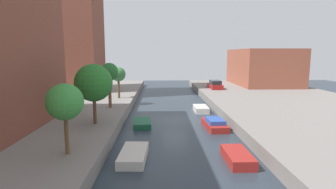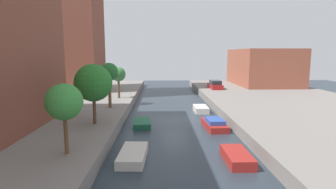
% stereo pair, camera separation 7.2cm
% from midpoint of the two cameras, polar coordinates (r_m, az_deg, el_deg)
% --- Properties ---
extents(ground_plane, '(84.00, 84.00, 0.00)m').
position_cam_midpoint_polar(ground_plane, '(27.93, 1.26, -5.50)').
color(ground_plane, '#28333D').
extents(quay_left, '(20.00, 64.00, 1.00)m').
position_cam_midpoint_polar(quay_left, '(30.91, -27.82, -4.17)').
color(quay_left, gray).
rests_on(quay_left, ground_plane).
extents(quay_right, '(20.00, 64.00, 1.00)m').
position_cam_midpoint_polar(quay_right, '(32.27, 28.98, -3.75)').
color(quay_right, gray).
rests_on(quay_right, ground_plane).
extents(apartment_tower_far, '(10.00, 8.39, 24.19)m').
position_cam_midpoint_polar(apartment_tower_far, '(46.55, -20.79, 15.83)').
color(apartment_tower_far, brown).
rests_on(apartment_tower_far, quay_left).
extents(low_block_right, '(10.00, 14.61, 6.65)m').
position_cam_midpoint_polar(low_block_right, '(54.28, 19.32, 5.51)').
color(low_block_right, brown).
rests_on(low_block_right, quay_right).
extents(street_tree_0, '(2.12, 2.12, 4.16)m').
position_cam_midpoint_polar(street_tree_0, '(16.45, -21.09, -1.54)').
color(street_tree_0, brown).
rests_on(street_tree_0, quay_left).
extents(street_tree_1, '(3.09, 3.09, 5.00)m').
position_cam_midpoint_polar(street_tree_1, '(22.92, -15.52, 2.37)').
color(street_tree_1, brown).
rests_on(street_tree_1, quay_left).
extents(street_tree_2, '(1.94, 1.94, 4.86)m').
position_cam_midpoint_polar(street_tree_2, '(29.66, -12.38, 4.50)').
color(street_tree_2, brown).
rests_on(street_tree_2, quay_left).
extents(street_tree_3, '(1.89, 1.89, 4.10)m').
position_cam_midpoint_polar(street_tree_3, '(35.99, -10.50, 4.16)').
color(street_tree_3, '#503E25').
rests_on(street_tree_3, quay_left).
extents(parked_car, '(1.91, 4.54, 1.41)m').
position_cam_midpoint_polar(parked_car, '(46.09, 9.86, 1.98)').
color(parked_car, maroon).
rests_on(parked_car, quay_right).
extents(moored_boat_left_1, '(1.81, 3.79, 0.59)m').
position_cam_midpoint_polar(moored_boat_left_1, '(18.08, -7.39, -12.56)').
color(moored_boat_left_1, beige).
rests_on(moored_boat_left_1, ground_plane).
extents(moored_boat_left_2, '(1.83, 3.32, 0.52)m').
position_cam_midpoint_polar(moored_boat_left_2, '(25.98, -5.59, -6.03)').
color(moored_boat_left_2, '#195638').
rests_on(moored_boat_left_2, ground_plane).
extents(moored_boat_right_1, '(1.53, 3.23, 0.65)m').
position_cam_midpoint_polar(moored_boat_right_1, '(18.09, 14.36, -12.67)').
color(moored_boat_right_1, maroon).
rests_on(moored_boat_right_1, ground_plane).
extents(moored_boat_right_2, '(1.93, 4.08, 0.93)m').
position_cam_midpoint_polar(moored_boat_right_2, '(25.34, 9.75, -6.18)').
color(moored_boat_right_2, maroon).
rests_on(moored_boat_right_2, ground_plane).
extents(moored_boat_right_3, '(1.56, 3.05, 0.67)m').
position_cam_midpoint_polar(moored_boat_right_3, '(32.14, 6.90, -3.06)').
color(moored_boat_right_3, beige).
rests_on(moored_boat_right_3, ground_plane).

